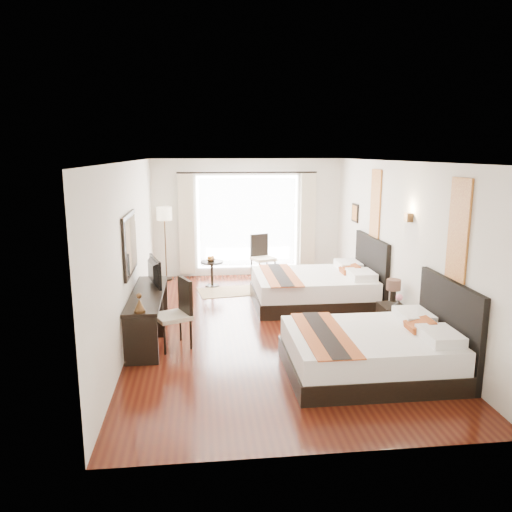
{
  "coord_description": "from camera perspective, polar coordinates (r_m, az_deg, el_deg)",
  "views": [
    {
      "loc": [
        -1.12,
        -8.1,
        2.94
      ],
      "look_at": [
        -0.18,
        0.31,
        1.18
      ],
      "focal_mm": 35.0,
      "sensor_mm": 36.0,
      "label": 1
    }
  ],
  "objects": [
    {
      "name": "jute_rug",
      "position": [
        10.77,
        -3.2,
        -4.08
      ],
      "size": [
        1.35,
        1.01,
        0.01
      ],
      "primitive_type": "cube",
      "rotation": [
        0.0,
        0.0,
        0.14
      ],
      "color": "#A38362",
      "rests_on": "floor"
    },
    {
      "name": "wall_sconce",
      "position": [
        8.36,
        17.03,
        4.23
      ],
      "size": [
        0.1,
        0.14,
        0.14
      ],
      "primitive_type": "cube",
      "color": "#432D17",
      "rests_on": "wall_headboard"
    },
    {
      "name": "bed_far",
      "position": [
        9.87,
        7.04,
        -3.59
      ],
      "size": [
        2.35,
        1.83,
        1.33
      ],
      "color": "black",
      "rests_on": "floor"
    },
    {
      "name": "mirror_glass",
      "position": [
        7.98,
        -14.05,
        1.37
      ],
      "size": [
        0.01,
        1.12,
        0.82
      ],
      "primitive_type": "cube",
      "color": "white",
      "rests_on": "mirror_frame"
    },
    {
      "name": "wall_headboard",
      "position": [
        8.9,
        15.91,
        1.34
      ],
      "size": [
        0.01,
        7.5,
        2.8
      ],
      "primitive_type": "cube",
      "color": "silver",
      "rests_on": "floor"
    },
    {
      "name": "desk_chair",
      "position": [
        7.81,
        -9.33,
        -7.99
      ],
      "size": [
        0.65,
        0.65,
        1.06
      ],
      "rotation": [
        0.0,
        0.0,
        3.56
      ],
      "color": "#B4AC8B",
      "rests_on": "floor"
    },
    {
      "name": "wall_desk",
      "position": [
        8.32,
        -14.06,
        0.74
      ],
      "size": [
        0.01,
        7.5,
        2.8
      ],
      "primitive_type": "cube",
      "color": "silver",
      "rests_on": "floor"
    },
    {
      "name": "sheer_curtain",
      "position": [
        11.93,
        -0.96,
        3.86
      ],
      "size": [
        2.3,
        0.02,
        2.1
      ],
      "primitive_type": "cube",
      "color": "white",
      "rests_on": "wall_window"
    },
    {
      "name": "vase",
      "position": [
        8.4,
        16.03,
        -5.13
      ],
      "size": [
        0.13,
        0.13,
        0.13
      ],
      "primitive_type": "imported",
      "rotation": [
        0.0,
        0.0,
        0.02
      ],
      "color": "black",
      "rests_on": "nightstand"
    },
    {
      "name": "art_panel_far",
      "position": [
        9.89,
        13.49,
        5.69
      ],
      "size": [
        0.03,
        0.5,
        1.35
      ],
      "primitive_type": "cube",
      "color": "#913415",
      "rests_on": "wall_headboard"
    },
    {
      "name": "floor",
      "position": [
        8.69,
        1.4,
        -8.06
      ],
      "size": [
        4.5,
        7.5,
        0.01
      ],
      "primitive_type": "cube",
      "color": "#3A110A",
      "rests_on": "ground"
    },
    {
      "name": "window_chair",
      "position": [
        11.78,
        0.78,
        -1.09
      ],
      "size": [
        0.63,
        0.63,
        1.05
      ],
      "rotation": [
        0.0,
        0.0,
        -1.22
      ],
      "color": "#B4AC8B",
      "rests_on": "floor"
    },
    {
      "name": "table_lamp",
      "position": [
        8.61,
        15.45,
        -3.38
      ],
      "size": [
        0.24,
        0.24,
        0.37
      ],
      "color": "black",
      "rests_on": "nightstand"
    },
    {
      "name": "fruit_bowl",
      "position": [
        11.07,
        -5.17,
        -0.48
      ],
      "size": [
        0.22,
        0.22,
        0.05
      ],
      "primitive_type": "imported",
      "rotation": [
        0.0,
        0.0,
        -0.03
      ],
      "color": "#413017",
      "rests_on": "side_table"
    },
    {
      "name": "drape_right",
      "position": [
        12.12,
        5.92,
        3.82
      ],
      "size": [
        0.35,
        0.14,
        2.35
      ],
      "primitive_type": "cube",
      "color": "beige",
      "rests_on": "floor"
    },
    {
      "name": "television",
      "position": [
        8.5,
        -11.97,
        -1.77
      ],
      "size": [
        0.32,
        0.81,
        0.47
      ],
      "primitive_type": "imported",
      "rotation": [
        0.0,
        0.0,
        1.84
      ],
      "color": "black",
      "rests_on": "console_desk"
    },
    {
      "name": "art_panel_near",
      "position": [
        7.03,
        22.14,
        2.8
      ],
      "size": [
        0.03,
        0.5,
        1.35
      ],
      "primitive_type": "cube",
      "color": "#913415",
      "rests_on": "wall_headboard"
    },
    {
      "name": "ceiling",
      "position": [
        8.18,
        1.49,
        10.7
      ],
      "size": [
        4.5,
        7.5,
        0.02
      ],
      "primitive_type": "cube",
      "color": "white",
      "rests_on": "wall_headboard"
    },
    {
      "name": "nightstand",
      "position": [
        8.66,
        15.26,
        -6.9
      ],
      "size": [
        0.39,
        0.48,
        0.46
      ],
      "primitive_type": "cube",
      "color": "black",
      "rests_on": "floor"
    },
    {
      "name": "wall_window",
      "position": [
        12.0,
        -0.99,
        4.38
      ],
      "size": [
        4.5,
        0.01,
        2.8
      ],
      "primitive_type": "cube",
      "color": "silver",
      "rests_on": "floor"
    },
    {
      "name": "drape_left",
      "position": [
        11.85,
        -7.95,
        3.59
      ],
      "size": [
        0.35,
        0.14,
        2.35
      ],
      "primitive_type": "cube",
      "color": "beige",
      "rests_on": "floor"
    },
    {
      "name": "side_table",
      "position": [
        11.16,
        -5.04,
        -2.04
      ],
      "size": [
        0.5,
        0.5,
        0.58
      ],
      "primitive_type": "cylinder",
      "color": "black",
      "rests_on": "floor"
    },
    {
      "name": "bronze_figurine",
      "position": [
        7.14,
        -13.18,
        -5.35
      ],
      "size": [
        0.21,
        0.21,
        0.24
      ],
      "primitive_type": null,
      "rotation": [
        0.0,
        0.0,
        -0.38
      ],
      "color": "#432D17",
      "rests_on": "console_desk"
    },
    {
      "name": "console_desk",
      "position": [
        8.24,
        -12.23,
        -6.64
      ],
      "size": [
        0.5,
        2.2,
        0.76
      ],
      "primitive_type": "cube",
      "color": "black",
      "rests_on": "floor"
    },
    {
      "name": "bed_near",
      "position": [
        7.03,
        13.47,
        -10.41
      ],
      "size": [
        2.24,
        1.75,
        1.27
      ],
      "color": "black",
      "rests_on": "floor"
    },
    {
      "name": "window_glass",
      "position": [
        11.99,
        -0.98,
        3.9
      ],
      "size": [
        2.4,
        0.02,
        2.2
      ],
      "primitive_type": "cube",
      "color": "white",
      "rests_on": "wall_window"
    },
    {
      "name": "wall_entry",
      "position": [
        4.75,
        7.63,
        -7.26
      ],
      "size": [
        4.5,
        0.01,
        2.8
      ],
      "primitive_type": "cube",
      "color": "silver",
      "rests_on": "floor"
    },
    {
      "name": "floor_lamp",
      "position": [
        11.67,
        -10.42,
        4.26
      ],
      "size": [
        0.35,
        0.35,
        1.72
      ],
      "color": "black",
      "rests_on": "floor"
    },
    {
      "name": "mirror_frame",
      "position": [
        7.98,
        -14.23,
        1.36
      ],
      "size": [
        0.04,
        1.25,
        0.95
      ],
      "primitive_type": "cube",
      "color": "black",
      "rests_on": "wall_desk"
    }
  ]
}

